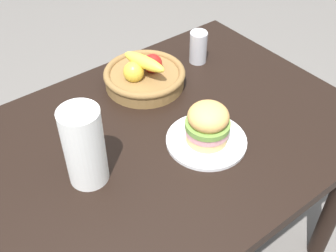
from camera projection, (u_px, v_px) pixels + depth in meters
dining_table at (147, 165)px, 1.35m from camera, size 1.40×0.90×0.75m
plate at (206, 141)px, 1.28m from camera, size 0.25×0.25×0.01m
sandwich at (208, 124)px, 1.23m from camera, size 0.14×0.14×0.13m
soda_can at (198, 47)px, 1.58m from camera, size 0.07×0.07×0.13m
fruit_basket at (144, 75)px, 1.48m from camera, size 0.29×0.29×0.13m
paper_towel_roll at (84, 147)px, 1.10m from camera, size 0.11×0.11×0.24m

